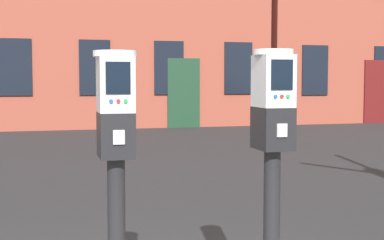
{
  "coord_description": "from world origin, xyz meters",
  "views": [
    {
      "loc": [
        -0.44,
        -3.16,
        1.51
      ],
      "look_at": [
        0.37,
        -0.2,
        1.29
      ],
      "focal_mm": 53.76,
      "sensor_mm": 36.0,
      "label": 1
    }
  ],
  "objects": [
    {
      "name": "parking_meter_twin_adjacent",
      "position": [
        0.8,
        -0.3,
        1.19
      ],
      "size": [
        0.22,
        0.25,
        1.52
      ],
      "rotation": [
        0.0,
        0.0,
        -1.58
      ],
      "color": "black",
      "rests_on": "sidewalk_slab"
    },
    {
      "name": "parking_meter_near_kerb",
      "position": [
        -0.05,
        -0.3,
        1.18
      ],
      "size": [
        0.22,
        0.25,
        1.51
      ],
      "rotation": [
        0.0,
        0.0,
        -1.58
      ],
      "color": "black",
      "rests_on": "sidewalk_slab"
    }
  ]
}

